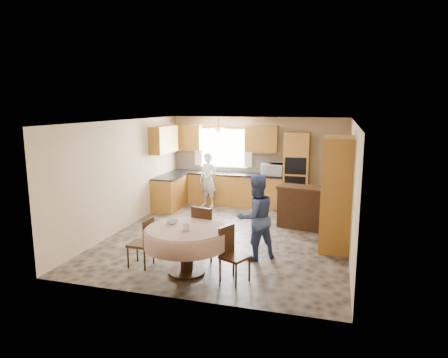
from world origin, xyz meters
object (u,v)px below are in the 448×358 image
chair_left (144,240)px  person_dining (256,217)px  chair_right (231,251)px  cupboard (337,193)px  oven_tower (296,171)px  chair_back (205,230)px  person_sink (208,180)px  sideboard (306,209)px  dining_table (186,238)px

chair_left → person_dining: person_dining is taller
chair_left → chair_right: (1.63, -0.13, 0.02)m
cupboard → person_dining: cupboard is taller
oven_tower → chair_back: size_ratio=2.10×
cupboard → chair_right: 2.75m
cupboard → chair_back: size_ratio=2.20×
person_sink → person_dining: person_dining is taller
chair_left → sideboard: bearing=141.7°
person_sink → dining_table: bearing=-58.3°
dining_table → chair_right: bearing=-5.2°
person_sink → person_dining: bearing=-40.9°
sideboard → chair_right: size_ratio=1.42×
dining_table → person_dining: 1.41m
oven_tower → person_sink: (-2.39, -0.39, -0.29)m
dining_table → chair_right: size_ratio=1.56×
sideboard → dining_table: size_ratio=0.91×
sideboard → cupboard: cupboard is taller
cupboard → person_sink: bearing=146.1°
oven_tower → person_sink: size_ratio=1.38×
cupboard → dining_table: bearing=-139.2°
person_sink → chair_right: bearing=-49.2°
cupboard → dining_table: size_ratio=1.57×
chair_back → person_dining: size_ratio=0.64×
chair_left → chair_right: chair_right is taller
sideboard → cupboard: 1.40m
oven_tower → chair_back: 4.30m
oven_tower → chair_right: 4.92m
oven_tower → cupboard: bearing=-68.5°
cupboard → person_dining: (-1.42, -1.09, -0.32)m
person_dining → chair_back: bearing=-22.7°
chair_back → person_sink: person_sink is taller
dining_table → chair_back: chair_back is taller
chair_right → oven_tower: bearing=19.4°
sideboard → chair_right: sideboard is taller
sideboard → person_sink: person_sink is taller
person_dining → cupboard: bearing=177.1°
chair_back → oven_tower: bearing=-96.2°
sideboard → person_dining: 2.28m
oven_tower → cupboard: (1.07, -2.72, 0.05)m
dining_table → person_sink: (-1.06, 4.40, 0.14)m
oven_tower → chair_right: (-0.53, -4.86, -0.56)m
chair_right → person_dining: size_ratio=0.57×
person_dining → oven_tower: bearing=-135.6°
chair_left → chair_right: size_ratio=0.97×
chair_back → dining_table: bearing=93.6°
oven_tower → person_dining: oven_tower is taller
chair_back → sideboard: bearing=-113.6°
sideboard → chair_left: size_ratio=1.46×
sideboard → cupboard: (0.67, -1.04, 0.65)m
oven_tower → dining_table: (-1.33, -4.79, -0.43)m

